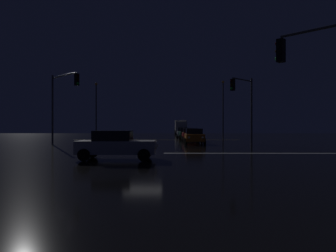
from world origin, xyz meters
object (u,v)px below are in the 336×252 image
Objects in this scene: streetlamp_left_far at (96,106)px; sedan_silver_crossing at (116,145)px; sedan_green at (186,133)px; sedan_white at (183,133)px; traffic_signal_se at (335,66)px; sedan_red at (190,134)px; box_truck at (181,127)px; traffic_signal_ne at (244,99)px; sedan_orange at (194,136)px; sedan_gray at (183,131)px; sedan_blue at (183,132)px; traffic_signal_nw at (62,95)px; streetlamp_right_far at (223,105)px.

sedan_silver_crossing is at bearing -75.16° from streetlamp_left_far.
sedan_green is 0.48× the size of streetlamp_left_far.
sedan_white is 37.77m from traffic_signal_se.
sedan_red is at bearing 76.09° from sedan_silver_crossing.
box_truck reaches higher than sedan_red.
streetlamp_left_far is at bearing 130.77° from traffic_signal_ne.
sedan_white is (-0.47, 17.58, 0.00)m from sedan_orange.
sedan_red is 0.52× the size of box_truck.
box_truck is at bearing 51.17° from streetlamp_left_far.
sedan_red is at bearing -89.68° from box_truck.
sedan_red is 0.48× the size of streetlamp_left_far.
traffic_signal_se is 0.69× the size of streetlamp_left_far.
sedan_gray is at bearing 97.84° from traffic_signal_ne.
sedan_green is at bearing 91.14° from sedan_orange.
sedan_blue is at bearing 82.59° from sedan_silver_crossing.
traffic_signal_ne reaches higher than box_truck.
sedan_blue is 13.50m from box_truck.
sedan_green is 17.06m from streetlamp_left_far.
traffic_signal_nw is (-12.31, -40.47, 2.99)m from box_truck.
sedan_gray is 18.61m from streetlamp_left_far.
sedan_white is 19.91m from box_truck.
sedan_gray is 0.48× the size of streetlamp_left_far.
traffic_signal_se is (9.58, -4.46, 3.44)m from sedan_silver_crossing.
sedan_gray is 7.21m from box_truck.
streetlamp_left_far is (-9.24, 34.86, 4.36)m from sedan_silver_crossing.
sedan_white is 0.47× the size of streetlamp_right_far.
streetlamp_right_far is at bearing -60.08° from sedan_gray.
sedan_orange is 0.67× the size of traffic_signal_ne.
sedan_orange is 16.19m from sedan_silver_crossing.
sedan_orange and sedan_blue have the same top height.
sedan_blue is at bearing 90.70° from sedan_red.
box_truck is 1.22× the size of traffic_signal_nw.
streetlamp_left_far reaches higher than sedan_blue.
streetlamp_left_far is at bearing 150.63° from sedan_green.
streetlamp_left_far is (-18.82, 39.32, 0.91)m from traffic_signal_se.
sedan_orange is 0.47× the size of streetlamp_right_far.
sedan_silver_crossing is 0.48× the size of streetlamp_left_far.
sedan_white is 0.67× the size of traffic_signal_ne.
sedan_blue is 6.32m from sedan_gray.
sedan_red is 0.64× the size of traffic_signal_nw.
sedan_red is at bearing -114.83° from streetlamp_right_far.
traffic_signal_se is (16.74, -16.74, -0.45)m from traffic_signal_nw.
sedan_white is at bearing 81.53° from sedan_silver_crossing.
sedan_orange is at bearing -89.40° from sedan_blue.
sedan_gray is 0.70× the size of traffic_signal_se.
box_truck is 23.21m from streetlamp_left_far.
box_truck is 0.90× the size of streetlamp_right_far.
traffic_signal_ne is (4.53, -8.80, 3.59)m from sedan_red.
sedan_white is 12.74m from sedan_gray.
box_truck is 19.32m from streetlamp_right_far.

